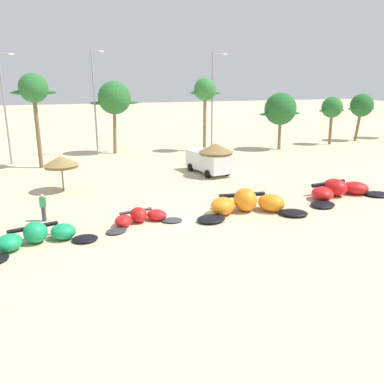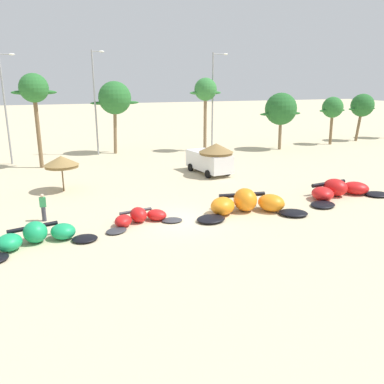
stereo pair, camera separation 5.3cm
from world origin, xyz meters
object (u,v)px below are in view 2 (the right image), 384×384
(parked_van, at_px, (208,161))
(palm_left, at_px, (34,90))
(person_near_kites, at_px, (43,207))
(palm_center_right, at_px, (281,109))
(lamppost_west_center, at_px, (96,99))
(beach_umbrella_near_palms, at_px, (216,149))
(palm_left_of_gap, at_px, (115,98))
(lamppost_east_center, at_px, (214,98))
(palm_right, at_px, (362,106))
(kite_center, at_px, (339,190))
(palm_center_left, at_px, (206,91))
(kite_left, at_px, (140,218))
(beach_umbrella_middle, at_px, (61,162))
(kite_left_of_center, at_px, (247,204))
(lamppost_west, at_px, (6,105))
(palm_right_of_gap, at_px, (333,108))
(kite_far_left, at_px, (37,236))

(parked_van, height_order, palm_left, palm_left)
(parked_van, distance_m, person_near_kites, 15.81)
(palm_center_right, height_order, lamppost_west_center, lamppost_west_center)
(person_near_kites, bearing_deg, beach_umbrella_near_palms, 25.83)
(palm_left_of_gap, relative_size, lamppost_east_center, 0.72)
(beach_umbrella_near_palms, bearing_deg, palm_right, 23.87)
(kite_center, distance_m, lamppost_east_center, 21.51)
(palm_center_left, bearing_deg, kite_left, -121.62)
(beach_umbrella_middle, bearing_deg, person_near_kites, -103.17)
(kite_left_of_center, bearing_deg, palm_right, 36.45)
(palm_left, distance_m, lamppost_east_center, 19.11)
(palm_left_of_gap, distance_m, lamppost_east_center, 11.00)
(kite_left, distance_m, palm_center_left, 25.26)
(beach_umbrella_near_palms, distance_m, lamppost_west_center, 16.21)
(beach_umbrella_middle, bearing_deg, palm_center_right, 22.05)
(lamppost_west, bearing_deg, parked_van, -32.86)
(beach_umbrella_near_palms, distance_m, palm_left_of_gap, 15.54)
(palm_left_of_gap, relative_size, lamppost_west_center, 0.72)
(beach_umbrella_near_palms, height_order, palm_right, palm_right)
(person_near_kites, relative_size, palm_center_right, 0.25)
(palm_right_of_gap, bearing_deg, kite_far_left, -149.35)
(palm_left, distance_m, palm_right, 40.74)
(kite_center, xyz_separation_m, parked_van, (-5.55, 10.11, 0.63))
(kite_far_left, height_order, lamppost_west, lamppost_west)
(palm_left_of_gap, height_order, palm_right, palm_left_of_gap)
(beach_umbrella_near_palms, height_order, lamppost_west_center, lamppost_west_center)
(beach_umbrella_middle, xyz_separation_m, person_near_kites, (-1.46, -6.26, -1.38))
(kite_center, bearing_deg, kite_left_of_center, -174.88)
(palm_center_right, bearing_deg, lamppost_west, 176.12)
(beach_umbrella_middle, height_order, palm_center_left, palm_center_left)
(kite_left, bearing_deg, palm_left_of_gap, 82.41)
(palm_left, distance_m, palm_left_of_gap, 9.59)
(person_near_kites, distance_m, palm_right_of_gap, 39.01)
(kite_center, height_order, palm_left_of_gap, palm_left_of_gap)
(palm_right_of_gap, bearing_deg, person_near_kites, -153.45)
(lamppost_west, bearing_deg, kite_far_left, -84.50)
(kite_far_left, xyz_separation_m, kite_left_of_center, (12.00, 0.57, 0.13))
(lamppost_east_center, bearing_deg, kite_left_of_center, -108.83)
(beach_umbrella_near_palms, relative_size, lamppost_west, 0.28)
(beach_umbrella_near_palms, bearing_deg, palm_right_of_gap, 27.03)
(lamppost_west, bearing_deg, beach_umbrella_near_palms, -35.39)
(kite_center, bearing_deg, lamppost_west_center, 120.18)
(beach_umbrella_near_palms, height_order, palm_right_of_gap, palm_right_of_gap)
(kite_left, xyz_separation_m, kite_center, (14.17, 0.14, 0.13))
(kite_left, xyz_separation_m, lamppost_east_center, (13.87, 20.92, 5.66))
(kite_left_of_center, bearing_deg, palm_left_of_gap, 98.39)
(kite_far_left, bearing_deg, beach_umbrella_near_palms, 35.49)
(kite_far_left, distance_m, palm_left_of_gap, 26.21)
(palm_right, height_order, lamppost_west_center, lamppost_west_center)
(palm_left, bearing_deg, beach_umbrella_near_palms, -32.68)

